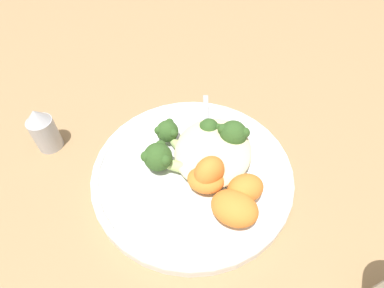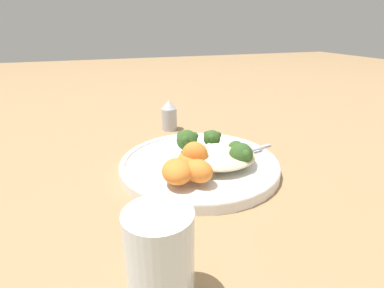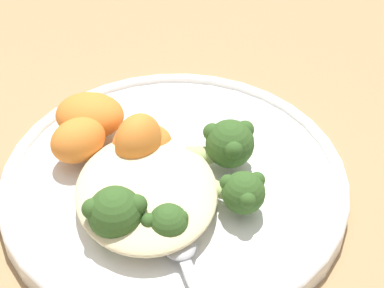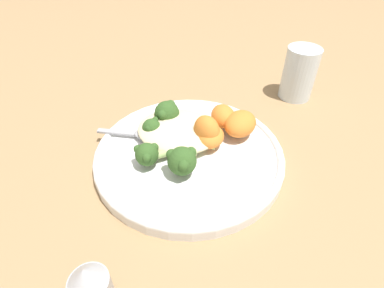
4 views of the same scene
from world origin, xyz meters
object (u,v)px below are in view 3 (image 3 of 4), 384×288
(sweet_potato_chunk_3, at_px, (78,140))
(broccoli_stalk_2, at_px, (223,186))
(broccoli_stalk_3, at_px, (221,146))
(sweet_potato_chunk_0, at_px, (142,142))
(sweet_potato_chunk_2, at_px, (90,115))
(broccoli_stalk_0, at_px, (121,206))
(sweet_potato_chunk_1, at_px, (138,140))
(quinoa_mound, at_px, (146,191))
(plate, at_px, (174,182))
(spoon, at_px, (181,251))
(broccoli_stalk_1, at_px, (161,206))

(sweet_potato_chunk_3, bearing_deg, broccoli_stalk_2, -119.67)
(broccoli_stalk_3, bearing_deg, sweet_potato_chunk_3, 171.05)
(sweet_potato_chunk_0, xyz_separation_m, sweet_potato_chunk_2, (0.04, 0.04, 0.00))
(broccoli_stalk_0, xyz_separation_m, broccoli_stalk_3, (0.06, -0.09, -0.00))
(broccoli_stalk_0, distance_m, sweet_potato_chunk_1, 0.07)
(quinoa_mound, bearing_deg, sweet_potato_chunk_0, -0.38)
(sweet_potato_chunk_0, relative_size, sweet_potato_chunk_3, 1.04)
(broccoli_stalk_2, height_order, sweet_potato_chunk_3, sweet_potato_chunk_3)
(sweet_potato_chunk_1, bearing_deg, broccoli_stalk_3, -98.73)
(sweet_potato_chunk_1, bearing_deg, plate, -124.31)
(broccoli_stalk_0, distance_m, sweet_potato_chunk_3, 0.09)
(plate, height_order, sweet_potato_chunk_1, sweet_potato_chunk_1)
(sweet_potato_chunk_1, bearing_deg, spoon, -167.12)
(broccoli_stalk_1, bearing_deg, quinoa_mound, -155.04)
(broccoli_stalk_0, height_order, spoon, broccoli_stalk_0)
(broccoli_stalk_1, xyz_separation_m, sweet_potato_chunk_1, (0.07, 0.01, 0.01))
(sweet_potato_chunk_3, xyz_separation_m, spoon, (-0.12, -0.08, -0.01))
(sweet_potato_chunk_1, height_order, sweet_potato_chunk_3, sweet_potato_chunk_1)
(quinoa_mound, relative_size, broccoli_stalk_0, 1.13)
(broccoli_stalk_0, distance_m, spoon, 0.06)
(quinoa_mound, bearing_deg, spoon, -159.69)
(plate, distance_m, broccoli_stalk_1, 0.06)
(sweet_potato_chunk_2, relative_size, sweet_potato_chunk_3, 1.24)
(broccoli_stalk_2, xyz_separation_m, sweet_potato_chunk_1, (0.05, 0.06, 0.01))
(broccoli_stalk_1, bearing_deg, plate, 159.41)
(broccoli_stalk_0, bearing_deg, broccoli_stalk_1, 118.59)
(plate, bearing_deg, broccoli_stalk_2, -133.72)
(quinoa_mound, distance_m, broccoli_stalk_1, 0.02)
(quinoa_mound, relative_size, spoon, 1.28)
(broccoli_stalk_1, xyz_separation_m, sweet_potato_chunk_3, (0.08, 0.06, 0.01))
(broccoli_stalk_1, xyz_separation_m, broccoli_stalk_2, (0.01, -0.05, 0.00))
(broccoli_stalk_3, height_order, spoon, broccoli_stalk_3)
(sweet_potato_chunk_0, height_order, sweet_potato_chunk_3, sweet_potato_chunk_3)
(sweet_potato_chunk_2, height_order, spoon, sweet_potato_chunk_2)
(sweet_potato_chunk_3, bearing_deg, sweet_potato_chunk_0, -94.26)
(broccoli_stalk_3, distance_m, sweet_potato_chunk_3, 0.12)
(broccoli_stalk_0, xyz_separation_m, sweet_potato_chunk_2, (0.11, 0.02, -0.00))
(broccoli_stalk_3, distance_m, sweet_potato_chunk_1, 0.07)
(sweet_potato_chunk_1, relative_size, sweet_potato_chunk_2, 0.77)
(broccoli_stalk_3, height_order, sweet_potato_chunk_3, broccoli_stalk_3)
(broccoli_stalk_2, height_order, sweet_potato_chunk_1, sweet_potato_chunk_1)
(broccoli_stalk_0, height_order, sweet_potato_chunk_1, sweet_potato_chunk_1)
(plate, relative_size, quinoa_mound, 2.21)
(sweet_potato_chunk_0, xyz_separation_m, sweet_potato_chunk_3, (0.00, 0.05, 0.00))
(plate, distance_m, sweet_potato_chunk_1, 0.05)
(sweet_potato_chunk_2, bearing_deg, sweet_potato_chunk_1, -137.26)
(broccoli_stalk_1, xyz_separation_m, broccoli_stalk_3, (0.06, -0.06, 0.01))
(broccoli_stalk_3, xyz_separation_m, sweet_potato_chunk_0, (0.02, 0.07, -0.00))
(broccoli_stalk_2, bearing_deg, sweet_potato_chunk_1, 179.53)
(plate, bearing_deg, broccoli_stalk_3, -78.30)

